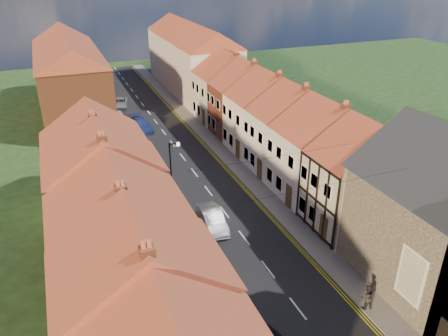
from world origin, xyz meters
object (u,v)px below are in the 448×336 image
Objects in this scene: car_mid at (212,219)px; car_far at (141,125)px; lamppost at (172,172)px; pedestrian_left at (214,266)px; pedestrian_right at (367,297)px; car_distant at (120,103)px.

car_mid is 0.89× the size of car_far.
car_mid is at bearing -60.69° from lamppost.
lamppost is at bearing 122.75° from car_mid.
car_mid is 5.94m from pedestrian_left.
car_far is (1.41, 19.57, -2.81)m from lamppost.
lamppost is 3.50× the size of pedestrian_right.
car_far is at bearing 85.88° from lamppost.
pedestrian_left is (0.10, -9.30, -2.63)m from lamppost.
pedestrian_right reaches higher than car_far.
lamppost is 1.36× the size of car_mid.
pedestrian_right is at bearing -42.73° from pedestrian_left.
car_mid is 33.73m from car_distant.
pedestrian_left is at bearing -31.98° from pedestrian_right.
car_far is 28.90m from pedestrian_left.
pedestrian_left is (-1.31, -28.86, 0.19)m from car_far.
car_far is 1.13× the size of car_distant.
pedestrian_right is at bearing -87.12° from car_far.
pedestrian_left is at bearing -105.98° from car_mid.
car_distant is 2.80× the size of pedestrian_left.
lamppost reaches higher than pedestrian_left.
car_distant is (-0.80, 10.43, -0.11)m from car_far.
lamppost is at bearing 87.94° from pedestrian_left.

